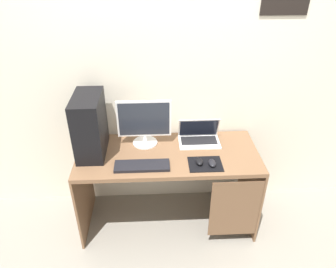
{
  "coord_description": "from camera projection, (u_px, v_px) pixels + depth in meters",
  "views": [
    {
      "loc": [
        -0.11,
        -2.11,
        2.22
      ],
      "look_at": [
        0.0,
        0.0,
        0.92
      ],
      "focal_mm": 33.85,
      "sensor_mm": 36.0,
      "label": 1
    }
  ],
  "objects": [
    {
      "name": "desk",
      "position": [
        170.0,
        168.0,
        2.64
      ],
      "size": [
        1.48,
        0.63,
        0.74
      ],
      "color": "brown",
      "rests_on": "ground_plane"
    },
    {
      "name": "mouse_left",
      "position": [
        199.0,
        161.0,
        2.44
      ],
      "size": [
        0.06,
        0.1,
        0.03
      ],
      "primitive_type": "ellipsoid",
      "color": "black",
      "rests_on": "mousepad"
    },
    {
      "name": "wall_back",
      "position": [
        166.0,
        72.0,
        2.58
      ],
      "size": [
        4.0,
        0.05,
        2.6
      ],
      "color": "beige",
      "rests_on": "ground_plane"
    },
    {
      "name": "mousepad",
      "position": [
        205.0,
        164.0,
        2.44
      ],
      "size": [
        0.26,
        0.2,
        0.0
      ],
      "primitive_type": "cube",
      "color": "black",
      "rests_on": "desk"
    },
    {
      "name": "keyboard",
      "position": [
        142.0,
        166.0,
        2.41
      ],
      "size": [
        0.42,
        0.14,
        0.02
      ],
      "primitive_type": "cube",
      "color": "black",
      "rests_on": "desk"
    },
    {
      "name": "monitor",
      "position": [
        144.0,
        123.0,
        2.59
      ],
      "size": [
        0.44,
        0.21,
        0.4
      ],
      "color": "white",
      "rests_on": "desk"
    },
    {
      "name": "mouse_right",
      "position": [
        212.0,
        163.0,
        2.42
      ],
      "size": [
        0.06,
        0.1,
        0.03
      ],
      "primitive_type": "ellipsoid",
      "color": "black",
      "rests_on": "mousepad"
    },
    {
      "name": "laptop",
      "position": [
        199.0,
        137.0,
        2.7
      ],
      "size": [
        0.35,
        0.21,
        0.21
      ],
      "color": "white",
      "rests_on": "desk"
    },
    {
      "name": "ground_plane",
      "position": [
        168.0,
        218.0,
        2.96
      ],
      "size": [
        8.0,
        8.0,
        0.0
      ],
      "primitive_type": "plane",
      "color": "gray"
    },
    {
      "name": "pc_tower",
      "position": [
        90.0,
        125.0,
        2.47
      ],
      "size": [
        0.21,
        0.41,
        0.49
      ],
      "primitive_type": "cube",
      "color": "black",
      "rests_on": "desk"
    }
  ]
}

